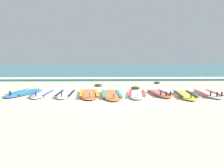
% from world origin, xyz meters
% --- Properties ---
extents(ground_plane, '(80.00, 80.00, 0.00)m').
position_xyz_m(ground_plane, '(0.00, 0.00, 0.00)').
color(ground_plane, beige).
extents(sea, '(80.00, 60.00, 0.10)m').
position_xyz_m(sea, '(0.00, 35.00, 0.05)').
color(sea, teal).
rests_on(sea, ground).
extents(wave_foam_strip, '(80.00, 1.30, 0.11)m').
position_xyz_m(wave_foam_strip, '(0.00, 5.65, 0.06)').
color(wave_foam_strip, white).
rests_on(wave_foam_strip, ground).
extents(surfboard_0, '(0.85, 2.29, 0.18)m').
position_xyz_m(surfboard_0, '(-2.31, 0.36, 0.04)').
color(surfboard_0, '#3875CC').
rests_on(surfboard_0, ground).
extents(surfboard_1, '(0.51, 1.98, 0.18)m').
position_xyz_m(surfboard_1, '(-1.67, 0.04, 0.04)').
color(surfboard_1, silver).
rests_on(surfboard_1, ground).
extents(surfboard_2, '(0.49, 1.97, 0.18)m').
position_xyz_m(surfboard_2, '(-0.99, -0.04, 0.04)').
color(surfboard_2, white).
rests_on(surfboard_2, ground).
extents(surfboard_3, '(0.77, 2.48, 0.18)m').
position_xyz_m(surfboard_3, '(-0.32, -0.01, 0.04)').
color(surfboard_3, orange).
rests_on(surfboard_3, ground).
extents(surfboard_4, '(0.69, 2.48, 0.18)m').
position_xyz_m(surfboard_4, '(0.33, -0.17, 0.04)').
color(surfboard_4, orange).
rests_on(surfboard_4, ground).
extents(surfboard_5, '(0.80, 2.22, 0.18)m').
position_xyz_m(surfboard_5, '(1.09, -0.09, 0.04)').
color(surfboard_5, silver).
rests_on(surfboard_5, ground).
extents(surfboard_6, '(0.60, 1.97, 0.18)m').
position_xyz_m(surfboard_6, '(1.75, 0.03, 0.04)').
color(surfboard_6, orange).
rests_on(surfboard_6, ground).
extents(surfboard_7, '(0.78, 2.20, 0.18)m').
position_xyz_m(surfboard_7, '(2.42, -0.33, 0.04)').
color(surfboard_7, yellow).
rests_on(surfboard_7, ground).
extents(surfboard_8, '(0.71, 2.17, 0.18)m').
position_xyz_m(surfboard_8, '(3.18, -0.07, 0.04)').
color(surfboard_8, white).
rests_on(surfboard_8, ground).
extents(seaweed_clump_near_shoreline, '(0.31, 0.25, 0.11)m').
position_xyz_m(seaweed_clump_near_shoreline, '(-0.08, 2.47, 0.05)').
color(seaweed_clump_near_shoreline, '#4C4228').
rests_on(seaweed_clump_near_shoreline, ground).
extents(seaweed_clump_mid_sand, '(0.27, 0.21, 0.09)m').
position_xyz_m(seaweed_clump_mid_sand, '(2.42, 3.59, 0.05)').
color(seaweed_clump_mid_sand, '#2D381E').
rests_on(seaweed_clump_mid_sand, ground).
extents(seaweed_clump_by_the_boards, '(0.32, 0.25, 0.11)m').
position_xyz_m(seaweed_clump_by_the_boards, '(1.22, 1.39, 0.06)').
color(seaweed_clump_by_the_boards, '#2D381E').
rests_on(seaweed_clump_by_the_boards, ground).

